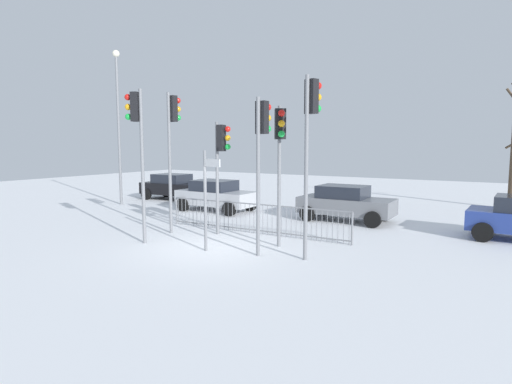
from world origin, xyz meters
name	(u,v)px	position (x,y,z in m)	size (l,w,h in m)	color
ground_plane	(212,248)	(0.00, 0.00, 0.00)	(60.00, 60.00, 0.00)	white
traffic_light_mid_left	(310,126)	(3.05, 0.39, 3.61)	(0.37, 0.55, 4.95)	slate
traffic_light_rear_left	(262,141)	(1.70, 0.11, 3.24)	(0.35, 0.56, 4.43)	slate
traffic_light_mid_right	(221,153)	(-0.88, 1.72, 2.87)	(0.56, 0.35, 3.91)	slate
traffic_light_foreground_right	(137,131)	(-2.34, -0.68, 3.54)	(0.54, 0.39, 4.85)	slate
traffic_light_foreground_left	(172,131)	(-2.55, 1.13, 3.61)	(0.35, 0.56, 4.93)	slate
traffic_light_rear_right	(280,144)	(1.75, 1.11, 3.15)	(0.44, 0.49, 4.29)	slate
direction_sign_post	(206,195)	(0.13, -0.39, 1.67)	(0.76, 0.28, 2.97)	slate
pedestrian_guard_railing	(254,218)	(0.00, 2.46, 0.55)	(7.17, 0.24, 1.07)	slate
car_grey_near	(345,203)	(1.93, 6.49, 0.77)	(3.81, 1.94, 1.47)	slate
car_silver_mid	(216,195)	(-4.21, 5.83, 0.77)	(3.82, 1.96, 1.47)	#B2B5BA
car_black_trailing	(173,186)	(-8.88, 7.98, 0.77)	(3.86, 2.03, 1.47)	black
street_lamp	(118,113)	(-9.85, 5.02, 4.76)	(0.36, 0.36, 7.94)	slate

